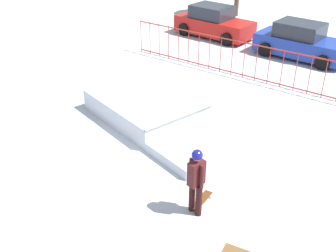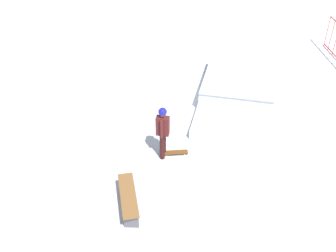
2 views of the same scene
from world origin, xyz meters
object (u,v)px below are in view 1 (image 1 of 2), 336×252
at_px(skater, 196,177).
at_px(parked_car_red, 214,23).
at_px(parked_car_blue, 301,42).
at_px(skateboard, 201,200).
at_px(skate_ramp, 154,113).

distance_m(skater, parked_car_red, 14.00).
xyz_separation_m(skater, parked_car_blue, (-2.77, 11.58, -0.28)).
bearing_deg(skateboard, parked_car_blue, 5.87).
height_order(parked_car_red, parked_car_blue, same).
relative_size(skateboard, parked_car_blue, 0.20).
bearing_deg(parked_car_blue, skater, -77.45).
bearing_deg(skater, parked_car_red, 41.77).
relative_size(parked_car_red, parked_car_blue, 0.99).
distance_m(skater, parked_car_blue, 11.91).
relative_size(skateboard, parked_car_red, 0.20).
bearing_deg(skateboard, skater, -175.03).
height_order(skate_ramp, skateboard, skate_ramp).
bearing_deg(skater, skate_ramp, 62.92).
relative_size(skate_ramp, skateboard, 7.07).
distance_m(skater, skateboard, 1.00).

